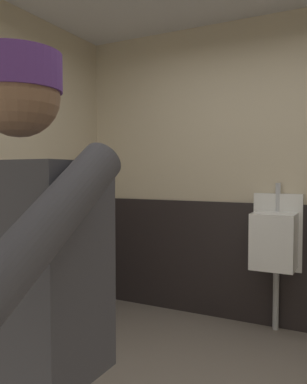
# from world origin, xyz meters

# --- Properties ---
(wall_back) EXTENTS (4.27, 0.12, 2.66)m
(wall_back) POSITION_xyz_m (0.00, 1.82, 1.33)
(wall_back) COLOR beige
(wall_back) RESTS_ON ground_plane
(wainscot_band_back) EXTENTS (3.67, 0.03, 1.06)m
(wainscot_band_back) POSITION_xyz_m (0.00, 1.75, 0.53)
(wainscot_band_back) COLOR black
(wainscot_band_back) RESTS_ON ground_plane
(urinal_solo) EXTENTS (0.40, 0.34, 1.24)m
(urinal_solo) POSITION_xyz_m (0.04, 1.60, 0.78)
(urinal_solo) COLOR white
(urinal_solo) RESTS_ON ground_plane
(person) EXTENTS (0.63, 0.60, 1.62)m
(person) POSITION_xyz_m (-0.13, -0.96, 0.94)
(person) COLOR #2D3342
(person) RESTS_ON ground_plane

